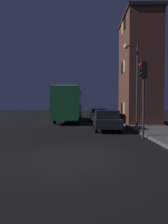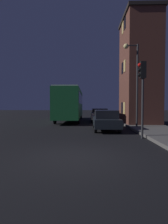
{
  "view_description": "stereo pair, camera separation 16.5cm",
  "coord_description": "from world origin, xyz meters",
  "px_view_note": "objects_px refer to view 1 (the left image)",
  "views": [
    {
      "loc": [
        0.3,
        -6.06,
        1.82
      ],
      "look_at": [
        0.11,
        9.13,
        1.24
      ],
      "focal_mm": 28.0,
      "sensor_mm": 36.0,
      "label": 1
    },
    {
      "loc": [
        0.46,
        -6.06,
        1.82
      ],
      "look_at": [
        0.11,
        9.13,
        1.24
      ],
      "focal_mm": 28.0,
      "sensor_mm": 36.0,
      "label": 2
    }
  ],
  "objects_px": {
    "bus": "(70,102)",
    "car_near_lane": "(106,120)",
    "traffic_light": "(143,84)",
    "car_mid_lane": "(99,115)",
    "streetlamp": "(133,72)",
    "bare_tree": "(139,94)"
  },
  "relations": [
    {
      "from": "bus",
      "to": "car_near_lane",
      "type": "xyz_separation_m",
      "value": [
        3.37,
        -7.47,
        -1.4
      ]
    },
    {
      "from": "traffic_light",
      "to": "bus",
      "type": "bearing_deg",
      "value": 115.25
    },
    {
      "from": "traffic_light",
      "to": "car_mid_lane",
      "type": "xyz_separation_m",
      "value": [
        -1.7,
        9.76,
        -2.22
      ]
    },
    {
      "from": "traffic_light",
      "to": "car_mid_lane",
      "type": "relative_size",
      "value": 1.06
    },
    {
      "from": "car_mid_lane",
      "to": "streetlamp",
      "type": "bearing_deg",
      "value": -67.47
    },
    {
      "from": "traffic_light",
      "to": "car_near_lane",
      "type": "xyz_separation_m",
      "value": [
        -1.65,
        3.17,
        -2.25
      ]
    },
    {
      "from": "streetlamp",
      "to": "traffic_light",
      "type": "distance_m",
      "value": 4.51
    },
    {
      "from": "traffic_light",
      "to": "car_mid_lane",
      "type": "height_order",
      "value": "traffic_light"
    },
    {
      "from": "bare_tree",
      "to": "car_mid_lane",
      "type": "distance_m",
      "value": 5.45
    },
    {
      "from": "streetlamp",
      "to": "car_near_lane",
      "type": "xyz_separation_m",
      "value": [
        -2.25,
        -1.06,
        -3.71
      ]
    },
    {
      "from": "bare_tree",
      "to": "car_mid_lane",
      "type": "xyz_separation_m",
      "value": [
        -3.23,
        3.91,
        -1.99
      ]
    },
    {
      "from": "bare_tree",
      "to": "car_near_lane",
      "type": "relative_size",
      "value": 1.29
    },
    {
      "from": "streetlamp",
      "to": "bare_tree",
      "type": "bearing_deg",
      "value": 60.01
    },
    {
      "from": "streetlamp",
      "to": "bus",
      "type": "xyz_separation_m",
      "value": [
        -5.62,
        6.42,
        -2.31
      ]
    },
    {
      "from": "streetlamp",
      "to": "bare_tree",
      "type": "xyz_separation_m",
      "value": [
        0.94,
        1.62,
        -1.69
      ]
    },
    {
      "from": "traffic_light",
      "to": "bare_tree",
      "type": "bearing_deg",
      "value": 75.31
    },
    {
      "from": "bare_tree",
      "to": "car_mid_lane",
      "type": "bearing_deg",
      "value": 129.56
    },
    {
      "from": "traffic_light",
      "to": "bus",
      "type": "xyz_separation_m",
      "value": [
        -5.02,
        10.65,
        -0.85
      ]
    },
    {
      "from": "streetlamp",
      "to": "bus",
      "type": "relative_size",
      "value": 0.63
    },
    {
      "from": "bus",
      "to": "car_near_lane",
      "type": "distance_m",
      "value": 8.32
    },
    {
      "from": "traffic_light",
      "to": "bare_tree",
      "type": "xyz_separation_m",
      "value": [
        1.53,
        5.85,
        -0.23
      ]
    },
    {
      "from": "car_near_lane",
      "to": "car_mid_lane",
      "type": "height_order",
      "value": "same"
    }
  ]
}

